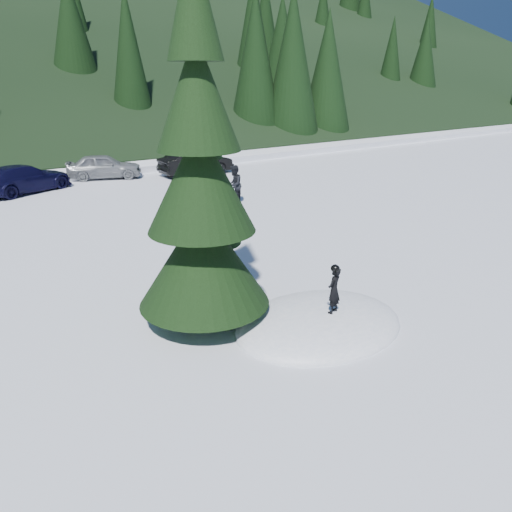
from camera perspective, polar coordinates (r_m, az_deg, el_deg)
ground at (r=12.62m, az=7.21°, el=-7.89°), size 200.00×200.00×0.00m
snow_mound at (r=12.62m, az=7.21°, el=-7.89°), size 4.48×3.52×0.96m
spruce_tall at (r=11.60m, az=-6.33°, el=7.18°), size 3.20×3.20×8.60m
spruce_short at (r=13.56m, az=-5.42°, el=3.75°), size 2.20×2.20×5.37m
child_skier at (r=12.02m, az=8.90°, el=-3.88°), size 0.49×0.40×1.15m
adult_0 at (r=24.41m, az=-2.49°, el=8.17°), size 1.14×1.14×1.86m
adult_1 at (r=26.74m, az=-4.43°, el=9.16°), size 1.10×0.46×1.87m
car_3 at (r=29.53m, az=-25.00°, el=8.02°), size 5.53×3.94×1.49m
car_4 at (r=31.99m, az=-17.01°, el=9.78°), size 4.72×3.29×1.49m
car_5 at (r=32.17m, az=-6.88°, el=10.58°), size 4.70×1.67×1.55m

